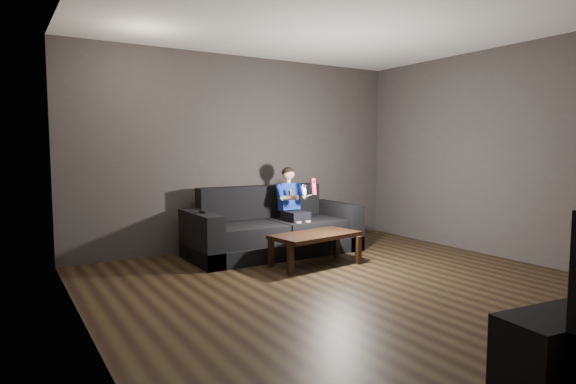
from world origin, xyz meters
TOP-DOWN VIEW (x-y plane):
  - floor at (0.00, 0.00)m, footprint 5.00×5.00m
  - back_wall at (0.00, 2.50)m, footprint 5.00×0.04m
  - left_wall at (-2.50, 0.00)m, footprint 0.04×5.00m
  - right_wall at (2.50, 0.00)m, footprint 0.04×5.00m
  - ceiling at (0.00, 0.00)m, footprint 5.00×5.00m
  - sofa at (0.10, 1.86)m, footprint 2.30×0.99m
  - child at (0.37, 1.79)m, footprint 0.41×0.50m
  - wii_remote_red at (0.44, 1.40)m, footprint 0.06×0.08m
  - nunchuk_white at (0.30, 1.41)m, footprint 0.07×0.10m
  - wii_remote_black at (-0.93, 1.78)m, footprint 0.04×0.14m
  - coffee_table at (0.20, 1.00)m, footprint 1.14×0.68m

SIDE VIEW (x-z plane):
  - floor at x=0.00m, z-range 0.00..0.00m
  - sofa at x=0.10m, z-range -0.15..0.74m
  - coffee_table at x=0.20m, z-range 0.14..0.53m
  - wii_remote_black at x=-0.93m, z-range 0.63..0.66m
  - child at x=0.37m, z-range 0.21..1.21m
  - nunchuk_white at x=0.30m, z-range 0.79..0.96m
  - wii_remote_red at x=0.44m, z-range 0.81..1.03m
  - back_wall at x=0.00m, z-range 0.00..2.70m
  - left_wall at x=-2.50m, z-range 0.00..2.70m
  - right_wall at x=2.50m, z-range 0.00..2.70m
  - ceiling at x=0.00m, z-range 2.69..2.71m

